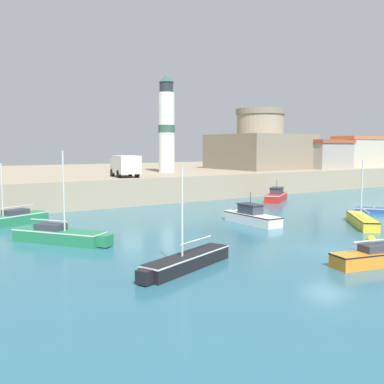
# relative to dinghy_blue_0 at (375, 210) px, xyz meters

# --- Properties ---
(ground_plane) EXTENTS (200.00, 200.00, 0.00)m
(ground_plane) POSITION_rel_dinghy_blue_0_xyz_m (-15.19, -7.25, -0.24)
(ground_plane) COLOR #2D667A
(quay_seawall) EXTENTS (120.00, 40.00, 2.68)m
(quay_seawall) POSITION_rel_dinghy_blue_0_xyz_m (-15.19, 35.37, 1.10)
(quay_seawall) COLOR gray
(quay_seawall) RESTS_ON ground
(dinghy_blue_0) EXTENTS (2.76, 3.53, 0.51)m
(dinghy_blue_0) POSITION_rel_dinghy_blue_0_xyz_m (0.00, 0.00, 0.00)
(dinghy_blue_0) COLOR #284C9E
(dinghy_blue_0) RESTS_ON ground
(sailboat_green_1) EXTENTS (4.63, 5.98, 5.52)m
(sailboat_green_1) POSITION_rel_dinghy_blue_0_xyz_m (-26.87, 2.97, 0.23)
(sailboat_green_1) COLOR #237A4C
(sailboat_green_1) RESTS_ON ground
(sailboat_black_2) EXTENTS (6.13, 3.13, 4.87)m
(sailboat_black_2) POSITION_rel_dinghy_blue_0_xyz_m (-23.77, -6.14, 0.15)
(sailboat_black_2) COLOR black
(sailboat_black_2) RESTS_ON ground
(motorboat_white_3) EXTENTS (1.49, 5.73, 2.39)m
(motorboat_white_3) POSITION_rel_dinghy_blue_0_xyz_m (-12.75, 1.86, 0.29)
(motorboat_white_3) COLOR white
(motorboat_white_3) RESTS_ON ground
(motorboat_red_4) EXTENTS (5.33, 4.19, 2.34)m
(motorboat_red_4) POSITION_rel_dinghy_blue_0_xyz_m (-0.86, 11.30, 0.29)
(motorboat_red_4) COLOR red
(motorboat_red_4) RESTS_ON ground
(sailboat_yellow_5) EXTENTS (4.86, 5.27, 4.82)m
(sailboat_yellow_5) POSITION_rel_dinghy_blue_0_xyz_m (-6.63, -3.37, 0.16)
(sailboat_yellow_5) COLOR yellow
(sailboat_yellow_5) RESTS_ON ground
(sailboat_green_7) EXTENTS (6.58, 3.59, 4.58)m
(sailboat_green_7) POSITION_rel_dinghy_blue_0_xyz_m (-28.18, 11.11, 0.22)
(sailboat_green_7) COLOR #237A4C
(sailboat_green_7) RESTS_ON ground
(mooring_buoy) EXTENTS (0.52, 0.52, 0.52)m
(mooring_buoy) POSITION_rel_dinghy_blue_0_xyz_m (-11.63, -7.59, 0.02)
(mooring_buoy) COLOR yellow
(mooring_buoy) RESTS_ON ground
(fortress) EXTENTS (11.73, 11.73, 8.44)m
(fortress) POSITION_rel_dinghy_blue_0_xyz_m (8.81, 24.66, 5.53)
(fortress) COLOR gray
(fortress) RESTS_ON quay_seawall
(lighthouse) EXTENTS (2.00, 2.00, 11.58)m
(lighthouse) POSITION_rel_dinghy_blue_0_xyz_m (-7.19, 23.70, 8.04)
(lighthouse) COLOR silver
(lighthouse) RESTS_ON quay_seawall
(harbor_shed_near_wharf) EXTENTS (7.12, 7.09, 4.14)m
(harbor_shed_near_wharf) POSITION_rel_dinghy_blue_0_xyz_m (16.81, 20.63, 4.53)
(harbor_shed_near_wharf) COLOR gray
(harbor_shed_near_wharf) RESTS_ON quay_seawall
(harbor_shed_mid_row) EXTENTS (9.19, 4.24, 4.71)m
(harbor_shed_mid_row) POSITION_rel_dinghy_blue_0_xyz_m (24.81, 19.46, 4.82)
(harbor_shed_mid_row) COLOR #BCB29E
(harbor_shed_mid_row) RESTS_ON quay_seawall
(truck_on_quay) EXTENTS (2.69, 4.55, 2.20)m
(truck_on_quay) POSITION_rel_dinghy_blue_0_xyz_m (-15.25, 18.37, 3.66)
(truck_on_quay) COLOR silver
(truck_on_quay) RESTS_ON quay_seawall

